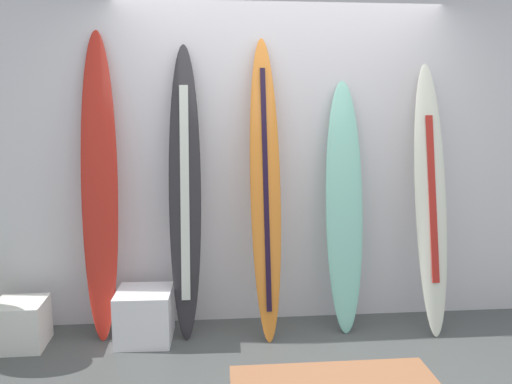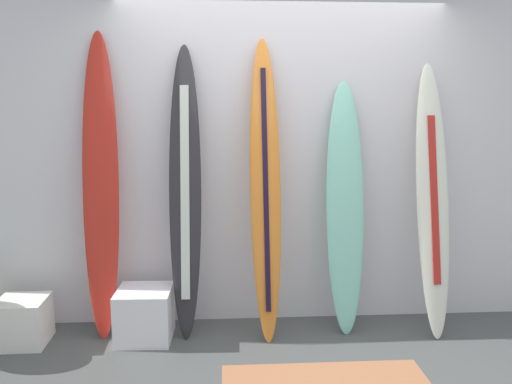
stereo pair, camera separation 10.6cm
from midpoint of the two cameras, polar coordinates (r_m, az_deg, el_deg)
wall_back at (r=4.21m, az=3.33°, el=4.93°), size 7.20×0.20×2.80m
surfboard_crimson at (r=4.02m, az=-15.85°, el=0.61°), size 0.27×0.36×2.27m
surfboard_charcoal at (r=3.91m, az=-6.96°, el=-0.05°), size 0.25×0.38×2.18m
surfboard_sunset at (r=3.87m, az=1.82°, el=0.10°), size 0.25×0.50×2.23m
surfboard_seafoam at (r=4.05m, az=10.41°, el=-1.85°), size 0.29×0.38×1.92m
surfboard_ivory at (r=4.18m, az=19.37°, el=-0.78°), size 0.27×0.50×2.05m
display_block_left at (r=4.26m, az=-23.41°, el=-12.82°), size 0.35×0.35×0.34m
display_block_center at (r=4.07m, az=-11.29°, el=-12.93°), size 0.41×0.41×0.38m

